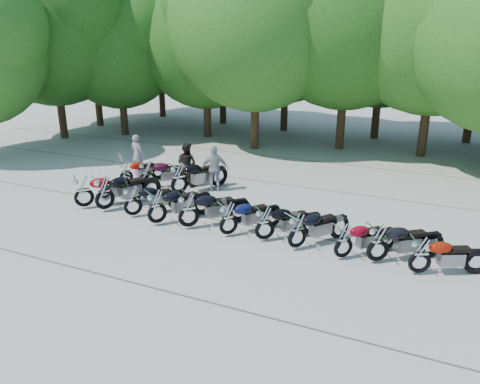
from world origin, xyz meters
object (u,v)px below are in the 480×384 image
at_px(motorcycle_2, 133,200).
at_px(motorcycle_12, 148,173).
at_px(motorcycle_8, 344,240).
at_px(motorcycle_10, 421,254).
at_px(rider_0, 137,154).
at_px(motorcycle_13, 179,177).
at_px(motorcycle_4, 188,209).
at_px(rider_2, 215,169).
at_px(motorcycle_7, 297,230).
at_px(motorcycle_11, 126,172).
at_px(motorcycle_1, 104,192).
at_px(motorcycle_6, 265,222).
at_px(motorcycle_3, 157,206).
at_px(motorcycle_0, 83,190).
at_px(motorcycle_5, 228,218).
at_px(rider_1, 187,164).
at_px(motorcycle_9, 378,242).

relative_size(motorcycle_2, motorcycle_12, 0.96).
distance_m(motorcycle_8, motorcycle_10, 1.96).
bearing_deg(rider_0, motorcycle_13, 157.11).
bearing_deg(motorcycle_12, motorcycle_8, -151.93).
bearing_deg(motorcycle_12, motorcycle_2, 162.57).
xyz_separation_m(motorcycle_4, rider_0, (-5.08, 4.31, 0.20)).
height_order(motorcycle_8, rider_2, rider_2).
distance_m(motorcycle_7, motorcycle_13, 6.12).
height_order(motorcycle_11, rider_2, rider_2).
bearing_deg(motorcycle_8, motorcycle_10, -138.81).
relative_size(motorcycle_11, rider_2, 1.13).
relative_size(motorcycle_2, motorcycle_7, 1.00).
bearing_deg(motorcycle_12, motorcycle_4, -171.69).
bearing_deg(motorcycle_1, motorcycle_7, -155.92).
height_order(motorcycle_4, motorcycle_8, motorcycle_4).
height_order(motorcycle_1, motorcycle_2, motorcycle_1).
distance_m(motorcycle_6, rider_2, 4.94).
xyz_separation_m(motorcycle_1, motorcycle_3, (2.34, -0.29, -0.05)).
xyz_separation_m(motorcycle_4, motorcycle_7, (3.56, -0.01, -0.05)).
distance_m(motorcycle_3, motorcycle_11, 4.48).
distance_m(motorcycle_0, motorcycle_2, 2.05).
bearing_deg(motorcycle_5, motorcycle_2, 36.21).
relative_size(motorcycle_1, rider_2, 1.39).
xyz_separation_m(motorcycle_5, motorcycle_7, (2.17, -0.02, 0.01)).
bearing_deg(motorcycle_12, motorcycle_10, -148.89).
height_order(motorcycle_4, motorcycle_10, motorcycle_4).
xyz_separation_m(motorcycle_3, motorcycle_12, (-2.42, 2.93, -0.02)).
xyz_separation_m(motorcycle_2, motorcycle_4, (2.20, -0.09, 0.06)).
xyz_separation_m(motorcycle_0, rider_1, (1.97, 3.72, 0.23)).
distance_m(motorcycle_1, rider_1, 3.80).
relative_size(motorcycle_6, motorcycle_7, 0.99).
height_order(motorcycle_3, rider_2, rider_2).
bearing_deg(motorcycle_6, motorcycle_12, 23.50).
height_order(motorcycle_8, rider_0, rider_0).
xyz_separation_m(motorcycle_6, rider_2, (-3.46, 3.51, 0.29)).
bearing_deg(motorcycle_7, motorcycle_11, 16.21).
distance_m(rider_0, rider_2, 4.19).
xyz_separation_m(motorcycle_4, motorcycle_9, (5.77, 0.08, -0.04)).
bearing_deg(motorcycle_7, rider_1, 2.18).
bearing_deg(motorcycle_1, rider_2, -99.99).
distance_m(motorcycle_9, rider_0, 11.65).
bearing_deg(motorcycle_7, motorcycle_10, -147.07).
distance_m(motorcycle_10, rider_1, 9.93).
height_order(motorcycle_3, motorcycle_4, motorcycle_4).
bearing_deg(motorcycle_2, rider_2, -70.16).
bearing_deg(motorcycle_4, motorcycle_13, -8.04).
distance_m(motorcycle_2, motorcycle_12, 2.99).
height_order(motorcycle_11, rider_1, rider_1).
bearing_deg(motorcycle_6, motorcycle_2, 47.77).
bearing_deg(motorcycle_1, rider_0, -42.98).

